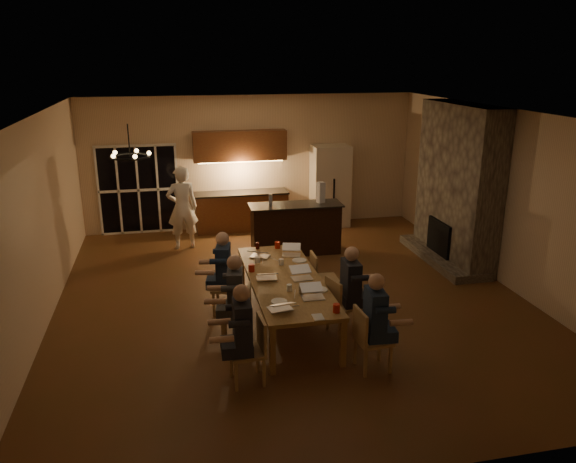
{
  "coord_description": "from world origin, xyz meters",
  "views": [
    {
      "loc": [
        -1.98,
        -8.87,
        4.11
      ],
      "look_at": [
        0.01,
        0.3,
        1.13
      ],
      "focal_mm": 35.0,
      "sensor_mm": 36.0,
      "label": 1
    }
  ],
  "objects_px": {
    "person_right_near": "(375,322)",
    "standing_person": "(182,208)",
    "mug_mid": "(281,262)",
    "redcup_far": "(277,245)",
    "laptop_c": "(267,272)",
    "can_cola": "(257,246)",
    "person_right_mid": "(350,290)",
    "plate_left": "(279,302)",
    "dining_table": "(285,300)",
    "chair_left_near": "(247,351)",
    "chandelier": "(130,157)",
    "redcup_near": "(336,308)",
    "refrigerator": "(330,186)",
    "can_silver": "(301,290)",
    "bar_bottle": "(271,200)",
    "bar_island": "(296,229)",
    "person_left_mid": "(236,300)",
    "laptop_a": "(280,302)",
    "laptop_f": "(291,249)",
    "chair_left_far": "(226,287)",
    "chair_right_near": "(373,339)",
    "plate_near": "(320,290)",
    "redcup_mid": "(252,268)",
    "laptop_e": "(260,250)",
    "person_left_far": "(224,272)",
    "mug_front": "(289,288)",
    "bar_blender": "(321,192)",
    "chair_left_mid": "(236,315)",
    "chair_right_mid": "(344,305)",
    "laptop_b": "(313,291)",
    "chair_right_far": "(325,278)",
    "person_left_near": "(243,335)",
    "plate_far": "(299,260)",
    "mug_back": "(257,260)"
  },
  "relations": [
    {
      "from": "standing_person",
      "to": "laptop_b",
      "type": "height_order",
      "value": "standing_person"
    },
    {
      "from": "laptop_e",
      "to": "chair_right_near",
      "type": "bearing_deg",
      "value": 140.89
    },
    {
      "from": "mug_mid",
      "to": "redcup_far",
      "type": "bearing_deg",
      "value": 83.07
    },
    {
      "from": "person_right_mid",
      "to": "laptop_e",
      "type": "distance_m",
      "value": 1.94
    },
    {
      "from": "bar_island",
      "to": "redcup_far",
      "type": "bearing_deg",
      "value": -111.56
    },
    {
      "from": "person_right_mid",
      "to": "plate_left",
      "type": "height_order",
      "value": "person_right_mid"
    },
    {
      "from": "chandelier",
      "to": "person_right_near",
      "type": "bearing_deg",
      "value": -28.0
    },
    {
      "from": "person_left_mid",
      "to": "plate_near",
      "type": "distance_m",
      "value": 1.25
    },
    {
      "from": "mug_mid",
      "to": "can_silver",
      "type": "distance_m",
      "value": 1.22
    },
    {
      "from": "chair_right_far",
      "to": "plate_near",
      "type": "distance_m",
      "value": 1.27
    },
    {
      "from": "laptop_c",
      "to": "plate_near",
      "type": "relative_size",
      "value": 1.32
    },
    {
      "from": "refrigerator",
      "to": "person_right_mid",
      "type": "distance_m",
      "value": 5.7
    },
    {
      "from": "person_right_near",
      "to": "laptop_b",
      "type": "relative_size",
      "value": 4.31
    },
    {
      "from": "bar_blender",
      "to": "chair_left_mid",
      "type": "bearing_deg",
      "value": -140.42
    },
    {
      "from": "person_right_mid",
      "to": "laptop_b",
      "type": "bearing_deg",
      "value": 115.95
    },
    {
      "from": "person_left_far",
      "to": "can_silver",
      "type": "relative_size",
      "value": 11.5
    },
    {
      "from": "dining_table",
      "to": "chair_left_near",
      "type": "xyz_separation_m",
      "value": [
        -0.84,
        -1.6,
        0.07
      ]
    },
    {
      "from": "person_right_mid",
      "to": "plate_far",
      "type": "relative_size",
      "value": 5.62
    },
    {
      "from": "person_right_near",
      "to": "plate_near",
      "type": "distance_m",
      "value": 1.15
    },
    {
      "from": "laptop_c",
      "to": "can_cola",
      "type": "relative_size",
      "value": 2.67
    },
    {
      "from": "laptop_b",
      "to": "can_cola",
      "type": "relative_size",
      "value": 2.67
    },
    {
      "from": "redcup_near",
      "to": "can_cola",
      "type": "bearing_deg",
      "value": 102.68
    },
    {
      "from": "redcup_mid",
      "to": "person_left_mid",
      "type": "bearing_deg",
      "value": -112.41
    },
    {
      "from": "refrigerator",
      "to": "chair_right_near",
      "type": "height_order",
      "value": "refrigerator"
    },
    {
      "from": "laptop_e",
      "to": "mug_back",
      "type": "height_order",
      "value": "laptop_e"
    },
    {
      "from": "laptop_c",
      "to": "redcup_mid",
      "type": "height_order",
      "value": "laptop_c"
    },
    {
      "from": "person_right_mid",
      "to": "chandelier",
      "type": "height_order",
      "value": "chandelier"
    },
    {
      "from": "bar_island",
      "to": "person_right_near",
      "type": "relative_size",
      "value": 1.43
    },
    {
      "from": "laptop_a",
      "to": "laptop_f",
      "type": "xyz_separation_m",
      "value": [
        0.62,
        2.08,
        0.0
      ]
    },
    {
      "from": "person_left_near",
      "to": "plate_far",
      "type": "height_order",
      "value": "person_left_near"
    },
    {
      "from": "chair_right_mid",
      "to": "standing_person",
      "type": "height_order",
      "value": "standing_person"
    },
    {
      "from": "laptop_f",
      "to": "redcup_near",
      "type": "xyz_separation_m",
      "value": [
        0.11,
        -2.34,
        -0.05
      ]
    },
    {
      "from": "can_cola",
      "to": "redcup_near",
      "type": "bearing_deg",
      "value": -77.32
    },
    {
      "from": "chair_left_mid",
      "to": "chair_right_near",
      "type": "relative_size",
      "value": 1.0
    },
    {
      "from": "can_silver",
      "to": "bar_bottle",
      "type": "bearing_deg",
      "value": 86.05
    },
    {
      "from": "person_right_near",
      "to": "standing_person",
      "type": "distance_m",
      "value": 6.09
    },
    {
      "from": "person_left_far",
      "to": "plate_near",
      "type": "height_order",
      "value": "person_left_far"
    },
    {
      "from": "chair_left_far",
      "to": "chair_right_near",
      "type": "bearing_deg",
      "value": 54.87
    },
    {
      "from": "chair_left_mid",
      "to": "chair_right_far",
      "type": "height_order",
      "value": "same"
    },
    {
      "from": "standing_person",
      "to": "can_cola",
      "type": "bearing_deg",
      "value": 111.03
    },
    {
      "from": "chair_left_far",
      "to": "laptop_f",
      "type": "distance_m",
      "value": 1.34
    },
    {
      "from": "bar_island",
      "to": "person_left_mid",
      "type": "distance_m",
      "value": 4.08
    },
    {
      "from": "chair_left_far",
      "to": "person_left_mid",
      "type": "relative_size",
      "value": 0.64
    },
    {
      "from": "person_right_mid",
      "to": "plate_near",
      "type": "height_order",
      "value": "person_right_mid"
    },
    {
      "from": "redcup_far",
      "to": "mug_mid",
      "type": "bearing_deg",
      "value": -96.93
    },
    {
      "from": "person_right_near",
      "to": "plate_near",
      "type": "bearing_deg",
      "value": 28.41
    },
    {
      "from": "laptop_a",
      "to": "redcup_mid",
      "type": "xyz_separation_m",
      "value": [
        -0.17,
        1.48,
        -0.05
      ]
    },
    {
      "from": "mug_front",
      "to": "bar_blender",
      "type": "bearing_deg",
      "value": 68.02
    },
    {
      "from": "chandelier",
      "to": "can_cola",
      "type": "distance_m",
      "value": 3.13
    },
    {
      "from": "chair_left_near",
      "to": "plate_near",
      "type": "height_order",
      "value": "chair_left_near"
    }
  ]
}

